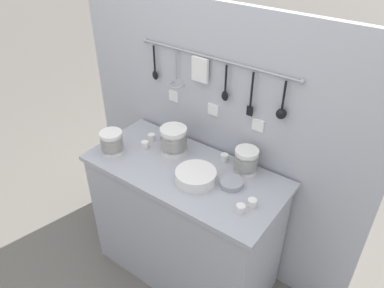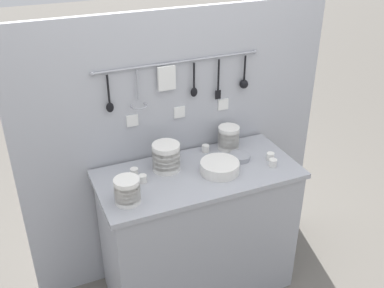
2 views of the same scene
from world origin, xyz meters
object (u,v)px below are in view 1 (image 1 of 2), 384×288
(bowl_stack_nested_right, at_px, (112,142))
(steel_mixing_bowl, at_px, (231,183))
(cup_mid_row, at_px, (240,209))
(bowl_stack_tall_left, at_px, (246,161))
(cup_edge_near, at_px, (152,137))
(cup_beside_plates, at_px, (145,145))
(cup_front_left, at_px, (252,203))
(cup_back_left, at_px, (224,158))
(plate_stack, at_px, (196,176))
(bowl_stack_back_corner, at_px, (174,140))

(bowl_stack_nested_right, relative_size, steel_mixing_bowl, 1.07)
(bowl_stack_nested_right, relative_size, cup_mid_row, 2.97)
(bowl_stack_tall_left, height_order, cup_edge_near, bowl_stack_tall_left)
(bowl_stack_tall_left, bearing_deg, cup_beside_plates, -165.51)
(cup_edge_near, xyz_separation_m, cup_front_left, (0.82, -0.16, 0.00))
(cup_mid_row, bearing_deg, cup_back_left, 132.82)
(steel_mixing_bowl, relative_size, cup_back_left, 2.77)
(cup_beside_plates, distance_m, cup_back_left, 0.51)
(cup_beside_plates, bearing_deg, bowl_stack_nested_right, -130.84)
(bowl_stack_nested_right, height_order, cup_edge_near, bowl_stack_nested_right)
(bowl_stack_tall_left, relative_size, cup_back_left, 3.15)
(cup_mid_row, distance_m, cup_back_left, 0.44)
(steel_mixing_bowl, bearing_deg, plate_stack, -154.86)
(bowl_stack_back_corner, relative_size, steel_mixing_bowl, 1.27)
(bowl_stack_back_corner, distance_m, steel_mixing_bowl, 0.46)
(bowl_stack_tall_left, bearing_deg, bowl_stack_nested_right, -157.57)
(bowl_stack_back_corner, distance_m, plate_stack, 0.32)
(bowl_stack_back_corner, xyz_separation_m, plate_stack, (0.28, -0.15, -0.05))
(bowl_stack_tall_left, xyz_separation_m, cup_mid_row, (0.14, -0.30, -0.05))
(bowl_stack_back_corner, xyz_separation_m, bowl_stack_tall_left, (0.45, 0.09, -0.01))
(bowl_stack_back_corner, relative_size, cup_beside_plates, 3.51)
(bowl_stack_tall_left, distance_m, cup_edge_near, 0.66)
(bowl_stack_tall_left, height_order, cup_front_left, bowl_stack_tall_left)
(plate_stack, relative_size, cup_front_left, 4.83)
(cup_mid_row, xyz_separation_m, cup_front_left, (0.03, 0.07, 0.00))
(bowl_stack_back_corner, bearing_deg, cup_edge_near, 176.46)
(bowl_stack_nested_right, xyz_separation_m, steel_mixing_bowl, (0.76, 0.16, -0.05))
(cup_beside_plates, bearing_deg, plate_stack, -9.57)
(cup_beside_plates, relative_size, cup_back_left, 1.00)
(cup_edge_near, xyz_separation_m, cup_beside_plates, (0.02, -0.09, 0.00))
(cup_mid_row, bearing_deg, bowl_stack_tall_left, 115.39)
(bowl_stack_nested_right, xyz_separation_m, cup_mid_row, (0.90, 0.01, -0.05))
(cup_edge_near, bearing_deg, bowl_stack_nested_right, -114.14)
(cup_mid_row, bearing_deg, cup_front_left, 69.35)
(plate_stack, xyz_separation_m, cup_front_left, (0.35, 0.01, -0.01))
(bowl_stack_back_corner, bearing_deg, plate_stack, -28.82)
(cup_edge_near, distance_m, cup_front_left, 0.83)
(plate_stack, height_order, cup_beside_plates, plate_stack)
(plate_stack, xyz_separation_m, cup_back_left, (0.03, 0.25, -0.01))
(bowl_stack_nested_right, bearing_deg, cup_mid_row, 0.58)
(plate_stack, bearing_deg, bowl_stack_nested_right, -172.60)
(cup_mid_row, bearing_deg, steel_mixing_bowl, 133.80)
(bowl_stack_back_corner, height_order, cup_front_left, bowl_stack_back_corner)
(cup_back_left, bearing_deg, cup_front_left, -37.54)
(steel_mixing_bowl, distance_m, cup_back_left, 0.23)
(cup_mid_row, height_order, cup_beside_plates, same)
(cup_edge_near, distance_m, cup_beside_plates, 0.09)
(cup_mid_row, bearing_deg, plate_stack, 168.50)
(bowl_stack_nested_right, height_order, plate_stack, bowl_stack_nested_right)
(bowl_stack_back_corner, height_order, plate_stack, bowl_stack_back_corner)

